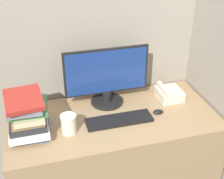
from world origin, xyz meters
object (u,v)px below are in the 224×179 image
Objects in this scene: keyboard at (119,120)px; coffee_cup at (69,124)px; mouse at (158,112)px; monitor at (107,78)px; book_stack at (27,115)px; desk_telephone at (169,94)px.

coffee_cup is at bearing -175.26° from keyboard.
mouse is (0.28, 0.02, 0.00)m from keyboard.
monitor reaches higher than book_stack.
coffee_cup is 0.79m from desk_telephone.
keyboard is 5.94× the size of mouse.
keyboard is at bearing -85.68° from monitor.
coffee_cup is (-0.31, -0.28, -0.13)m from monitor.
mouse is 0.22m from desk_telephone.
desk_telephone is (0.45, -0.07, -0.15)m from monitor.
desk_telephone is (1.00, 0.14, -0.09)m from book_stack.
coffee_cup is (-0.61, -0.04, 0.05)m from mouse.
book_stack is (-0.55, -0.21, -0.07)m from monitor.
book_stack is 1.68× the size of desk_telephone.
coffee_cup is at bearing -138.77° from monitor.
monitor is 0.42m from mouse.
keyboard is 0.34m from coffee_cup.
keyboard is (0.02, -0.25, -0.19)m from monitor.
desk_telephone is (0.43, 0.18, 0.03)m from keyboard.
mouse is at bearing -1.58° from book_stack.
mouse is at bearing 4.01° from coffee_cup.
monitor reaches higher than coffee_cup.
book_stack is at bearing -172.09° from desk_telephone.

